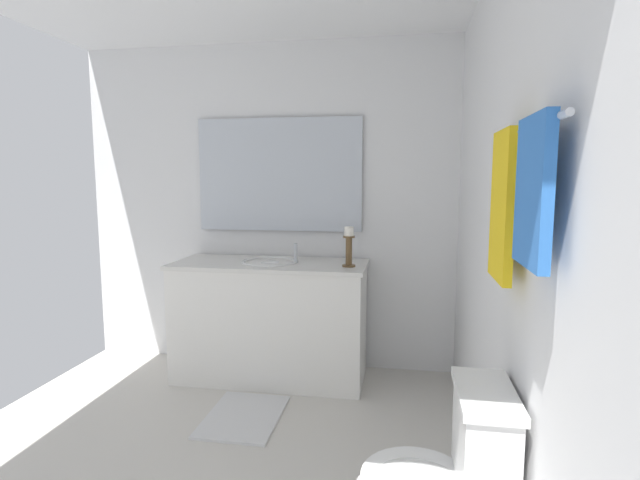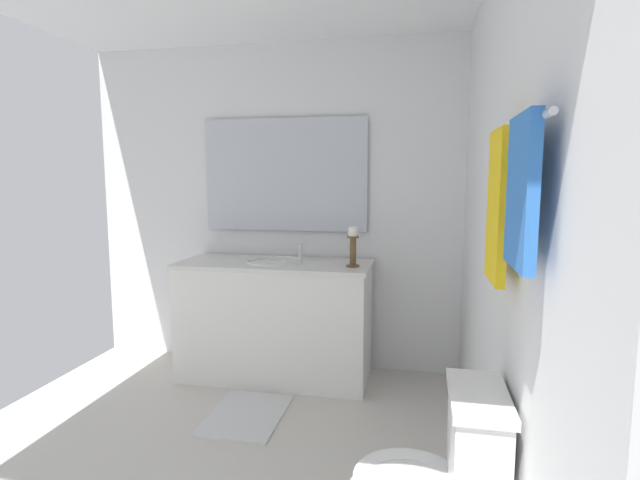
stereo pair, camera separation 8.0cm
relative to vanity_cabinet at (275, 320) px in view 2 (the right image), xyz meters
name	(u,v)px [view 2 (the right image)]	position (x,y,z in m)	size (l,w,h in m)	color
floor	(196,460)	(1.10, -0.10, -0.44)	(2.86, 2.89, 0.02)	beige
wall_back	(499,230)	(1.10, 1.35, 0.80)	(2.86, 0.04, 2.45)	white
wall_left	(274,207)	(-0.33, -0.10, 0.80)	(0.04, 2.89, 2.45)	white
vanity_cabinet	(275,320)	(0.00, 0.00, 0.00)	(0.58, 1.39, 0.85)	white
sink_basin	(275,267)	(0.00, 0.00, 0.39)	(0.40, 0.40, 0.24)	white
mirror	(284,175)	(-0.28, 0.00, 1.05)	(0.02, 1.26, 0.84)	silver
candle_holder_tall	(353,246)	(0.07, 0.57, 0.57)	(0.09, 0.09, 0.27)	brown
towel_bar	(518,129)	(1.75, 1.29, 1.16)	(0.02, 0.02, 0.80)	silver
towel_near_vanity	(497,206)	(1.55, 1.27, 0.92)	(0.28, 0.03, 0.52)	yellow
towel_center	(522,192)	(1.95, 1.27, 0.98)	(0.28, 0.03, 0.40)	blue
bath_mat	(246,415)	(0.62, 0.00, -0.42)	(0.60, 0.44, 0.02)	silver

